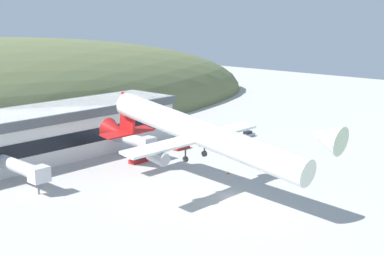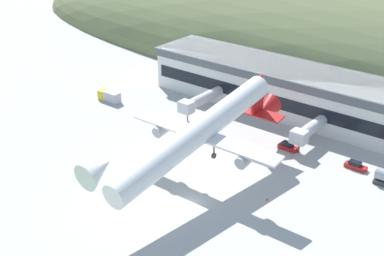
{
  "view_description": "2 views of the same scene",
  "coord_description": "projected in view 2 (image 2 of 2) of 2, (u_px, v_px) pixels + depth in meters",
  "views": [
    {
      "loc": [
        -73.38,
        -57.46,
        33.32
      ],
      "look_at": [
        -4.28,
        6.11,
        12.75
      ],
      "focal_mm": 50.0,
      "sensor_mm": 36.0,
      "label": 1
    },
    {
      "loc": [
        52.35,
        -65.38,
        55.77
      ],
      "look_at": [
        -3.51,
        4.57,
        12.63
      ],
      "focal_mm": 50.0,
      "sensor_mm": 36.0,
      "label": 2
    }
  ],
  "objects": [
    {
      "name": "jetway_1",
      "position": [
        308.0,
        130.0,
        118.15
      ],
      "size": [
        3.38,
        12.61,
        5.43
      ],
      "color": "silver",
      "rests_on": "ground_plane"
    },
    {
      "name": "traffic_cone_0",
      "position": [
        267.0,
        199.0,
        100.26
      ],
      "size": [
        0.52,
        0.52,
        0.58
      ],
      "color": "orange",
      "rests_on": "ground_plane"
    },
    {
      "name": "cargo_airplane",
      "position": [
        200.0,
        133.0,
        100.23
      ],
      "size": [
        33.28,
        55.16,
        12.14
      ],
      "color": "white"
    },
    {
      "name": "service_car_1",
      "position": [
        355.0,
        166.0,
        110.63
      ],
      "size": [
        4.57,
        1.65,
        1.67
      ],
      "color": "#B21E1E",
      "rests_on": "ground_plane"
    },
    {
      "name": "service_car_0",
      "position": [
        288.0,
        147.0,
        118.32
      ],
      "size": [
        4.42,
        1.86,
        1.69
      ],
      "color": "#B21E1E",
      "rests_on": "ground_plane"
    },
    {
      "name": "box_truck",
      "position": [
        109.0,
        96.0,
        142.88
      ],
      "size": [
        6.72,
        2.52,
        2.85
      ],
      "color": "gold",
      "rests_on": "ground_plane"
    },
    {
      "name": "ground_plane",
      "position": [
        191.0,
        202.0,
        99.66
      ],
      "size": [
        370.41,
        370.41,
        0.0
      ],
      "primitive_type": "plane",
      "color": "#B7B5AF"
    },
    {
      "name": "terminal_building",
      "position": [
        281.0,
        85.0,
        136.35
      ],
      "size": [
        71.65,
        16.84,
        11.52
      ],
      "color": "white",
      "rests_on": "ground_plane"
    },
    {
      "name": "jetway_0",
      "position": [
        200.0,
        100.0,
        133.66
      ],
      "size": [
        3.38,
        15.19,
        5.43
      ],
      "color": "silver",
      "rests_on": "ground_plane"
    },
    {
      "name": "hill_backdrop",
      "position": [
        329.0,
        56.0,
        178.21
      ],
      "size": [
        273.53,
        80.8,
        52.36
      ],
      "primitive_type": "ellipsoid",
      "color": "#667047",
      "rests_on": "ground_plane"
    }
  ]
}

